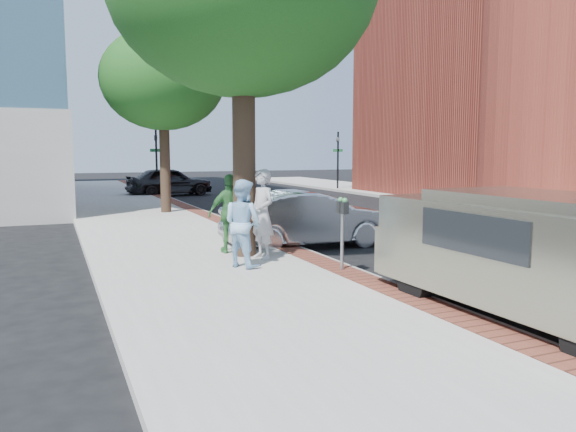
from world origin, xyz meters
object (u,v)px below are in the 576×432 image
person_gray (262,214)px  van (524,251)px  sedan_silver (309,219)px  bg_car (170,181)px  parking_meter (342,218)px  person_green (231,213)px  person_officer (243,223)px

person_gray → van: bearing=10.6°
person_gray → sedan_silver: 2.70m
bg_car → van: van is taller
parking_meter → sedan_silver: 3.68m
person_green → sedan_silver: 2.53m
person_green → van: person_green is taller
person_green → person_officer: bearing=81.6°
parking_meter → bg_car: (0.93, 22.51, -0.38)m
person_officer → sedan_silver: 3.61m
bg_car → van: (0.17, -26.16, 0.24)m
person_officer → person_green: size_ratio=0.98×
person_gray → sedan_silver: bearing=120.8°
sedan_silver → van: bearing=-177.8°
person_officer → van: 5.54m
van → parking_meter: bearing=105.2°
person_green → van: size_ratio=0.35×
parking_meter → van: van is taller
parking_meter → person_officer: bearing=147.4°
person_gray → van: size_ratio=0.38×
parking_meter → sedan_silver: parking_meter is taller
bg_car → person_green: bearing=166.4°
parking_meter → bg_car: size_ratio=0.31×
person_green → bg_car: bearing=-96.4°
parking_meter → person_gray: size_ratio=0.74×
parking_meter → sedan_silver: (0.91, 3.54, -0.45)m
person_gray → parking_meter: bearing=20.2°
bg_car → van: bearing=173.7°
bg_car → van: size_ratio=0.91×
person_green → bg_car: (2.41, 19.74, -0.26)m
person_officer → person_gray: bearing=-75.1°
person_gray → sedan_silver: (1.98, 1.79, -0.40)m
person_officer → bg_car: bearing=-35.9°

